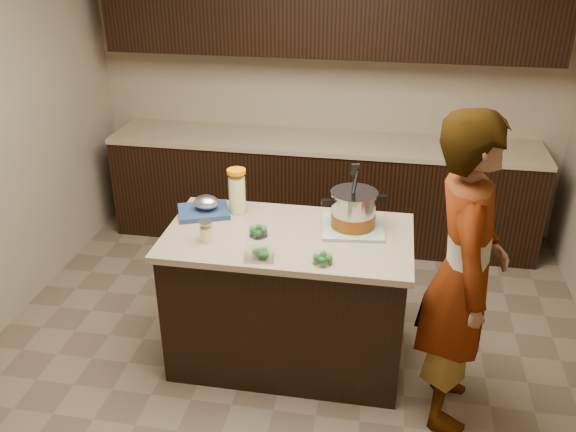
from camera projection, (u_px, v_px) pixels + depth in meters
The scene contains 13 objects.
ground_plane at pixel (288, 355), 3.99m from camera, with size 4.00×4.00×0.00m, color brown.
room_shell at pixel (288, 99), 3.23m from camera, with size 4.04×4.04×2.72m.
back_cabinets at pixel (324, 134), 5.10m from camera, with size 3.60×0.63×2.33m.
island at pixel (288, 298), 3.79m from camera, with size 1.46×0.81×0.90m.
dish_towel at pixel (353, 227), 3.65m from camera, with size 0.36×0.36×0.02m, color #567B53.
stock_pot at pixel (353, 211), 3.61m from camera, with size 0.38×0.36×0.40m.
lemonade_pitcher at pixel (237, 193), 3.80m from camera, with size 0.13×0.13×0.28m.
mason_jar at pixel (206, 232), 3.49m from camera, with size 0.09×0.09×0.13m.
broccoli_tub_left at pixel (258, 232), 3.56m from camera, with size 0.13×0.13×0.05m.
broccoli_tub_right at pixel (323, 259), 3.28m from camera, with size 0.14×0.14×0.05m.
broccoli_tub_rect at pixel (259, 254), 3.32m from camera, with size 0.17×0.13×0.06m.
blue_tray at pixel (205, 208), 3.81m from camera, with size 0.38×0.35×0.12m.
person at pixel (463, 275), 3.18m from camera, with size 0.66×0.43×1.80m, color gray.
Camera 1 is at (0.55, -3.12, 2.59)m, focal length 38.00 mm.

